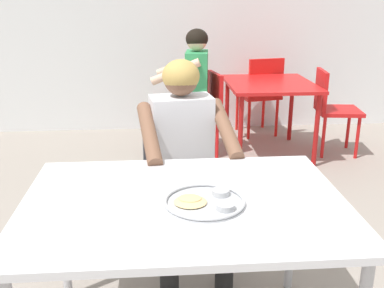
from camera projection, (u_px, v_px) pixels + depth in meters
The scene contains 9 objects.
table_foreground at pixel (184, 214), 1.82m from camera, with size 1.30×0.92×0.73m.
thali_tray at pixel (205, 201), 1.76m from camera, with size 0.32×0.32×0.03m.
chair_foreground at pixel (179, 170), 2.76m from camera, with size 0.48×0.48×0.84m.
diner_foreground at pixel (185, 148), 2.48m from camera, with size 0.55×0.59×1.18m.
table_background_red at pixel (270, 91), 4.29m from camera, with size 0.81×0.91×0.71m.
chair_red_left at pixel (204, 108), 4.32m from camera, with size 0.47×0.47×0.80m.
chair_red_right at pixel (331, 105), 4.35m from camera, with size 0.45×0.43×0.82m.
chair_red_far at pixel (261, 91), 4.89m from camera, with size 0.48×0.51×0.87m.
patron_background at pixel (187, 82), 4.21m from camera, with size 0.59×0.54×1.21m.
Camera 1 is at (-0.02, -1.58, 1.52)m, focal length 42.09 mm.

